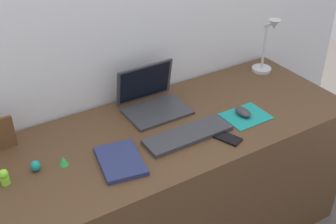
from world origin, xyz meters
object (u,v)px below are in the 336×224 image
at_px(keyboard, 188,135).
at_px(cell_phone, 227,138).
at_px(mouse, 243,112).
at_px(desk_lamp, 267,47).
at_px(toy_figurine_teal, 36,166).
at_px(toy_figurine_lime, 4,177).
at_px(laptop, 152,98).
at_px(notebook_pad, 120,161).
at_px(toy_figurine_green, 64,161).
at_px(picture_frame, 0,134).

distance_m(keyboard, cell_phone, 0.17).
xyz_separation_m(mouse, cell_phone, (-0.18, -0.11, -0.02)).
bearing_deg(desk_lamp, toy_figurine_teal, -172.96).
distance_m(cell_phone, toy_figurine_lime, 0.94).
relative_size(laptop, notebook_pad, 1.25).
bearing_deg(mouse, toy_figurine_green, 173.70).
bearing_deg(keyboard, toy_figurine_green, 169.27).
relative_size(notebook_pad, picture_frame, 1.60).
xyz_separation_m(mouse, desk_lamp, (0.40, 0.29, 0.13)).
distance_m(keyboard, desk_lamp, 0.80).
bearing_deg(desk_lamp, toy_figurine_green, -171.21).
xyz_separation_m(laptop, keyboard, (0.02, -0.30, -0.04)).
height_order(keyboard, mouse, mouse).
xyz_separation_m(cell_phone, picture_frame, (-0.86, 0.45, 0.07)).
bearing_deg(desk_lamp, laptop, -179.98).
bearing_deg(mouse, cell_phone, -149.06).
height_order(notebook_pad, toy_figurine_green, toy_figurine_green).
bearing_deg(notebook_pad, cell_phone, -0.92).
xyz_separation_m(keyboard, notebook_pad, (-0.34, -0.01, 0.00)).
distance_m(notebook_pad, toy_figurine_lime, 0.45).
xyz_separation_m(mouse, toy_figurine_teal, (-0.97, 0.12, 0.00)).
distance_m(laptop, cell_phone, 0.43).
bearing_deg(keyboard, picture_frame, 154.51).
height_order(laptop, cell_phone, laptop).
xyz_separation_m(desk_lamp, toy_figurine_teal, (-1.37, -0.17, -0.13)).
distance_m(desk_lamp, picture_frame, 1.45).
relative_size(mouse, toy_figurine_green, 2.28).
height_order(toy_figurine_teal, toy_figurine_green, toy_figurine_teal).
distance_m(laptop, toy_figurine_green, 0.56).
bearing_deg(laptop, picture_frame, 176.15).
bearing_deg(keyboard, laptop, 92.89).
height_order(laptop, mouse, laptop).
bearing_deg(toy_figurine_teal, notebook_pad, -23.56).
bearing_deg(notebook_pad, toy_figurine_teal, 166.91).
bearing_deg(mouse, picture_frame, 162.09).
relative_size(mouse, cell_phone, 0.75).
bearing_deg(toy_figurine_green, notebook_pad, -28.28).
xyz_separation_m(cell_phone, notebook_pad, (-0.48, 0.10, 0.01)).
distance_m(laptop, picture_frame, 0.71).
distance_m(cell_phone, toy_figurine_green, 0.71).
height_order(keyboard, picture_frame, picture_frame).
relative_size(laptop, desk_lamp, 0.94).
distance_m(desk_lamp, notebook_pad, 1.11).
bearing_deg(toy_figurine_green, desk_lamp, 8.79).
xyz_separation_m(toy_figurine_teal, toy_figurine_lime, (-0.13, -0.02, 0.01)).
relative_size(desk_lamp, toy_figurine_teal, 7.10).
distance_m(cell_phone, notebook_pad, 0.49).
height_order(laptop, desk_lamp, desk_lamp).
bearing_deg(notebook_pad, desk_lamp, 26.48).
distance_m(laptop, toy_figurine_lime, 0.78).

